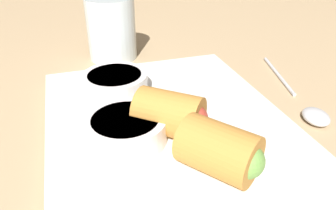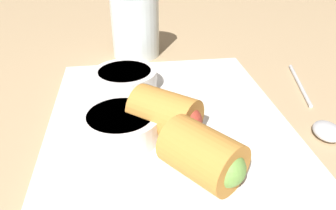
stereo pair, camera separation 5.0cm
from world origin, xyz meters
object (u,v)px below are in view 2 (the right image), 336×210
object	(u,v)px
dipping_bowl_near	(121,124)
spoon	(320,119)
dipping_bowl_far	(125,79)
drinking_glass	(134,26)
serving_plate	(168,125)

from	to	relation	value
dipping_bowl_near	spoon	distance (cm)	22.44
dipping_bowl_far	drinking_glass	xyz separation A→B (cm)	(15.47, -1.94, 1.98)
dipping_bowl_near	dipping_bowl_far	size ratio (longest dim) A/B	1.00
dipping_bowl_near	spoon	bearing A→B (deg)	-86.55
dipping_bowl_far	spoon	size ratio (longest dim) A/B	0.41
dipping_bowl_near	drinking_glass	xyz separation A→B (cm)	(25.52, -2.61, 1.98)
dipping_bowl_far	drinking_glass	size ratio (longest dim) A/B	0.82
dipping_bowl_near	serving_plate	bearing A→B (deg)	-64.94
drinking_glass	dipping_bowl_near	bearing A→B (deg)	174.17
serving_plate	dipping_bowl_far	xyz separation A→B (cm)	(7.71, 4.34, 2.13)
serving_plate	spoon	distance (cm)	17.30
dipping_bowl_near	drinking_glass	distance (cm)	25.73
serving_plate	dipping_bowl_far	bearing A→B (deg)	29.37
spoon	drinking_glass	bearing A→B (deg)	39.14
spoon	drinking_glass	xyz separation A→B (cm)	(24.18, 19.67, 4.28)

